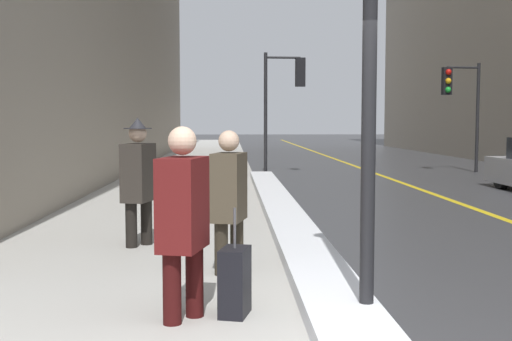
% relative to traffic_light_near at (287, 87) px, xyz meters
% --- Properties ---
extents(sidewalk_slab, '(4.00, 80.00, 0.01)m').
position_rel_traffic_light_near_xyz_m(sidewalk_slab, '(-3.05, -0.95, -2.77)').
color(sidewalk_slab, '#B2AFA8').
rests_on(sidewalk_slab, ground).
extents(road_centre_stripe, '(0.16, 80.00, 0.00)m').
position_rel_traffic_light_near_xyz_m(road_centre_stripe, '(2.95, -0.95, -2.77)').
color(road_centre_stripe, gold).
rests_on(road_centre_stripe, ground).
extents(snow_bank_curb, '(0.64, 16.52, 0.18)m').
position_rel_traffic_light_near_xyz_m(snow_bank_curb, '(-0.86, -9.16, -2.69)').
color(snow_bank_curb, white).
rests_on(snow_bank_curb, ground).
extents(traffic_light_near, '(1.31, 0.34, 3.84)m').
position_rel_traffic_light_near_xyz_m(traffic_light_near, '(0.00, 0.00, 0.00)').
color(traffic_light_near, black).
rests_on(traffic_light_near, ground).
extents(traffic_light_far, '(1.31, 0.37, 3.62)m').
position_rel_traffic_light_near_xyz_m(traffic_light_far, '(5.75, 0.70, -0.17)').
color(traffic_light_far, black).
rests_on(traffic_light_far, ground).
extents(pedestrian_trailing, '(0.43, 0.59, 1.65)m').
position_rel_traffic_light_near_xyz_m(pedestrian_trailing, '(-2.18, -14.95, -1.86)').
color(pedestrian_trailing, '#340C0C').
rests_on(pedestrian_trailing, ground).
extents(pedestrian_with_shoulder_bag, '(0.42, 0.75, 1.59)m').
position_rel_traffic_light_near_xyz_m(pedestrian_with_shoulder_bag, '(-1.80, -13.24, -1.90)').
color(pedestrian_with_shoulder_bag, '#2A241B').
rests_on(pedestrian_with_shoulder_bag, ground).
extents(pedestrian_in_glasses, '(0.43, 0.59, 1.74)m').
position_rel_traffic_light_near_xyz_m(pedestrian_in_glasses, '(-3.02, -11.67, -1.83)').
color(pedestrian_in_glasses, black).
rests_on(pedestrian_in_glasses, ground).
extents(rolling_suitcase, '(0.30, 0.40, 0.95)m').
position_rel_traffic_light_near_xyz_m(rolling_suitcase, '(-1.75, -14.82, -2.47)').
color(rolling_suitcase, black).
rests_on(rolling_suitcase, ground).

